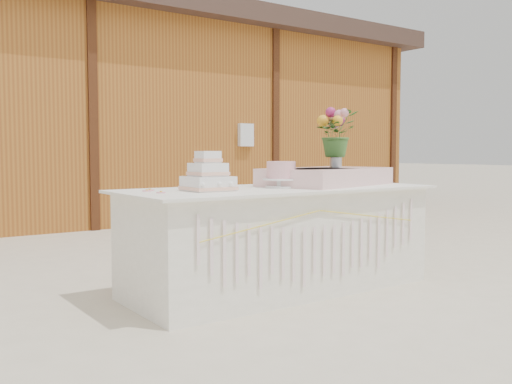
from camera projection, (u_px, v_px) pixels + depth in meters
ground at (279, 289)px, 4.30m from camera, size 80.00×80.00×0.00m
barn at (49, 112)px, 9.06m from camera, size 12.60×4.60×3.30m
cake_table at (279, 239)px, 4.27m from camera, size 2.40×1.00×0.77m
wedding_cake at (208, 177)px, 3.88m from camera, size 0.31×0.31×0.27m
pink_cake_stand at (281, 173)px, 4.22m from camera, size 0.27×0.27×0.20m
satin_runner at (326, 177)px, 4.57m from camera, size 1.21×0.89×0.14m
flower_vase at (336, 159)px, 4.69m from camera, size 0.10×0.10×0.13m
bouquet at (336, 128)px, 4.67m from camera, size 0.37×0.33×0.38m
loose_flowers at (153, 191)px, 3.78m from camera, size 0.16×0.31×0.02m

